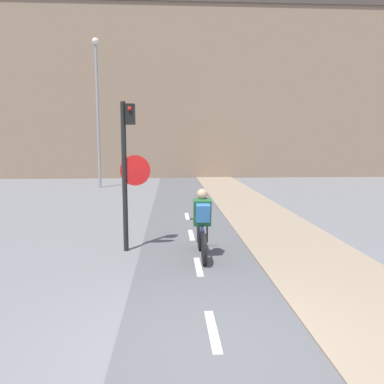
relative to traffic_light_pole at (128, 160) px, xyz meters
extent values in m
plane|color=slate|center=(1.46, -4.25, -2.03)|extent=(120.00, 120.00, 0.00)
cube|color=#56565B|center=(1.46, -4.25, -2.02)|extent=(2.43, 60.00, 0.02)
cube|color=white|center=(1.46, -3.75, -2.01)|extent=(0.12, 1.10, 0.00)
cube|color=white|center=(1.46, -1.25, -2.01)|extent=(0.12, 1.10, 0.00)
cube|color=white|center=(1.46, 1.25, -2.01)|extent=(0.12, 1.10, 0.00)
cube|color=white|center=(1.46, 3.75, -2.01)|extent=(0.12, 1.10, 0.00)
cube|color=#89705B|center=(1.46, 19.56, 3.64)|extent=(60.00, 5.00, 11.35)
cube|color=#473D38|center=(1.46, 19.56, 9.56)|extent=(60.00, 5.20, 0.50)
cylinder|color=black|center=(-0.08, 0.00, -0.39)|extent=(0.11, 0.11, 3.29)
cube|color=black|center=(0.07, 0.00, 0.99)|extent=(0.20, 0.20, 0.44)
sphere|color=red|center=(0.07, -0.11, 1.10)|extent=(0.09, 0.09, 0.09)
cone|color=red|center=(0.15, 0.00, -0.22)|extent=(0.67, 0.01, 0.67)
cone|color=silver|center=(0.15, 0.00, -0.22)|extent=(0.60, 0.02, 0.60)
cylinder|color=gray|center=(-2.87, 11.99, 1.69)|extent=(0.14, 0.14, 7.45)
sphere|color=silver|center=(-2.87, 11.99, 5.52)|extent=(0.36, 0.36, 0.36)
cylinder|color=black|center=(1.58, -1.10, -1.71)|extent=(0.07, 0.64, 0.64)
cylinder|color=black|center=(1.58, -0.06, -1.71)|extent=(0.07, 0.64, 0.64)
cylinder|color=navy|center=(1.58, -0.38, -1.55)|extent=(0.04, 0.66, 0.40)
cylinder|color=navy|center=(1.58, -0.86, -1.53)|extent=(0.04, 0.34, 0.42)
cylinder|color=navy|center=(1.58, -0.54, -1.35)|extent=(0.04, 0.96, 0.07)
cylinder|color=navy|center=(1.58, -0.90, -1.72)|extent=(0.04, 0.40, 0.05)
cylinder|color=black|center=(1.58, -0.06, -1.31)|extent=(0.46, 0.03, 0.03)
cube|color=#235B33|center=(1.58, -0.66, -1.05)|extent=(0.36, 0.31, 0.59)
sphere|color=tan|center=(1.58, -0.62, -0.67)|extent=(0.22, 0.22, 0.22)
cylinder|color=#232328|center=(1.48, -0.69, -1.48)|extent=(0.04, 0.07, 0.40)
cylinder|color=#232328|center=(1.68, -0.69, -1.48)|extent=(0.04, 0.07, 0.40)
cube|color=#3370B2|center=(1.58, -0.84, -1.03)|extent=(0.28, 0.23, 0.39)
camera|label=1|loc=(0.93, -8.26, 0.40)|focal=35.00mm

